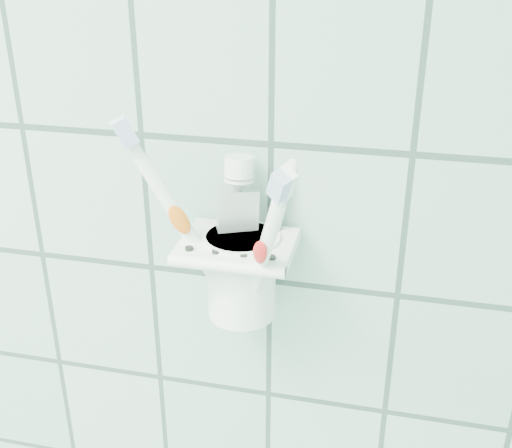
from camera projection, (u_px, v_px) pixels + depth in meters
The scene contains 6 objects.
holder_bracket at pixel (238, 247), 0.63m from camera, with size 0.11×0.10×0.03m.
cup at pixel (241, 272), 0.64m from camera, with size 0.08×0.08×0.09m.
toothbrush_pink at pixel (232, 208), 0.61m from camera, with size 0.10×0.04×0.22m.
toothbrush_blue at pixel (249, 213), 0.61m from camera, with size 0.05×0.07×0.21m.
toothbrush_orange at pixel (246, 210), 0.61m from camera, with size 0.07×0.10×0.21m.
toothpaste_tube at pixel (234, 224), 0.63m from camera, with size 0.04×0.05×0.16m.
Camera 1 is at (0.80, 0.61, 1.60)m, focal length 45.00 mm.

